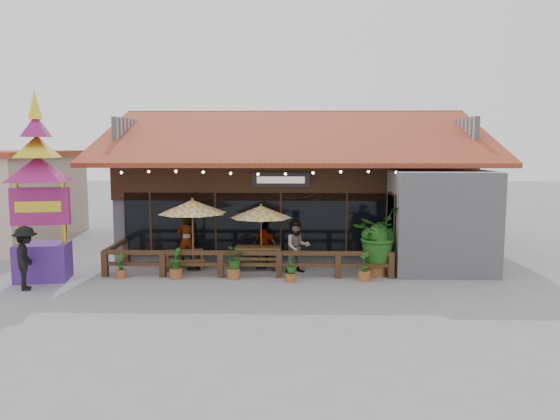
{
  "coord_description": "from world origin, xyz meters",
  "views": [
    {
      "loc": [
        -0.03,
        -18.72,
        4.51
      ],
      "look_at": [
        -0.52,
        1.5,
        2.09
      ],
      "focal_mm": 35.0,
      "sensor_mm": 36.0,
      "label": 1
    }
  ],
  "objects_px": {
    "umbrella_left": "(192,207)",
    "tropical_plant": "(377,236)",
    "picnic_table_left": "(184,257)",
    "picnic_table_right": "(258,254)",
    "pedestrian": "(26,258)",
    "umbrella_right": "(261,212)",
    "thai_sign_tower": "(38,174)"
  },
  "relations": [
    {
      "from": "umbrella_right",
      "to": "picnic_table_left",
      "type": "bearing_deg",
      "value": -177.27
    },
    {
      "from": "thai_sign_tower",
      "to": "pedestrian",
      "type": "bearing_deg",
      "value": -87.71
    },
    {
      "from": "umbrella_right",
      "to": "thai_sign_tower",
      "type": "bearing_deg",
      "value": -165.47
    },
    {
      "from": "umbrella_left",
      "to": "umbrella_right",
      "type": "xyz_separation_m",
      "value": [
        2.44,
        0.3,
        -0.21
      ]
    },
    {
      "from": "thai_sign_tower",
      "to": "umbrella_right",
      "type": "bearing_deg",
      "value": 14.53
    },
    {
      "from": "picnic_table_left",
      "to": "thai_sign_tower",
      "type": "height_order",
      "value": "thai_sign_tower"
    },
    {
      "from": "tropical_plant",
      "to": "pedestrian",
      "type": "distance_m",
      "value": 11.45
    },
    {
      "from": "umbrella_left",
      "to": "tropical_plant",
      "type": "xyz_separation_m",
      "value": [
        6.52,
        -0.67,
        -0.91
      ]
    },
    {
      "from": "thai_sign_tower",
      "to": "pedestrian",
      "type": "relative_size",
      "value": 3.35
    },
    {
      "from": "umbrella_right",
      "to": "picnic_table_right",
      "type": "relative_size",
      "value": 1.41
    },
    {
      "from": "picnic_table_right",
      "to": "picnic_table_left",
      "type": "bearing_deg",
      "value": -175.87
    },
    {
      "from": "picnic_table_left",
      "to": "tropical_plant",
      "type": "height_order",
      "value": "tropical_plant"
    },
    {
      "from": "pedestrian",
      "to": "thai_sign_tower",
      "type": "bearing_deg",
      "value": -17.93
    },
    {
      "from": "umbrella_right",
      "to": "thai_sign_tower",
      "type": "height_order",
      "value": "thai_sign_tower"
    },
    {
      "from": "umbrella_left",
      "to": "tropical_plant",
      "type": "relative_size",
      "value": 1.34
    },
    {
      "from": "umbrella_left",
      "to": "picnic_table_right",
      "type": "height_order",
      "value": "umbrella_left"
    },
    {
      "from": "picnic_table_left",
      "to": "thai_sign_tower",
      "type": "bearing_deg",
      "value": -158.46
    },
    {
      "from": "picnic_table_left",
      "to": "umbrella_right",
      "type": "bearing_deg",
      "value": 2.73
    },
    {
      "from": "thai_sign_tower",
      "to": "tropical_plant",
      "type": "xyz_separation_m",
      "value": [
        11.29,
        0.89,
        -2.17
      ]
    },
    {
      "from": "umbrella_right",
      "to": "tropical_plant",
      "type": "relative_size",
      "value": 0.98
    },
    {
      "from": "umbrella_left",
      "to": "umbrella_right",
      "type": "relative_size",
      "value": 1.36
    },
    {
      "from": "thai_sign_tower",
      "to": "tropical_plant",
      "type": "relative_size",
      "value": 2.77
    },
    {
      "from": "picnic_table_right",
      "to": "thai_sign_tower",
      "type": "xyz_separation_m",
      "value": [
        -7.1,
        -1.93,
        3.02
      ]
    },
    {
      "from": "picnic_table_left",
      "to": "picnic_table_right",
      "type": "xyz_separation_m",
      "value": [
        2.7,
        0.2,
        0.09
      ]
    },
    {
      "from": "umbrella_left",
      "to": "picnic_table_right",
      "type": "relative_size",
      "value": 1.92
    },
    {
      "from": "umbrella_left",
      "to": "pedestrian",
      "type": "xyz_separation_m",
      "value": [
        -4.72,
        -2.82,
        -1.29
      ]
    },
    {
      "from": "umbrella_right",
      "to": "thai_sign_tower",
      "type": "relative_size",
      "value": 0.36
    },
    {
      "from": "umbrella_right",
      "to": "pedestrian",
      "type": "xyz_separation_m",
      "value": [
        -7.16,
        -3.12,
        -1.08
      ]
    },
    {
      "from": "picnic_table_right",
      "to": "thai_sign_tower",
      "type": "distance_m",
      "value": 7.95
    },
    {
      "from": "picnic_table_left",
      "to": "picnic_table_right",
      "type": "distance_m",
      "value": 2.71
    },
    {
      "from": "picnic_table_right",
      "to": "pedestrian",
      "type": "bearing_deg",
      "value": -155.71
    },
    {
      "from": "umbrella_right",
      "to": "pedestrian",
      "type": "height_order",
      "value": "umbrella_right"
    }
  ]
}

